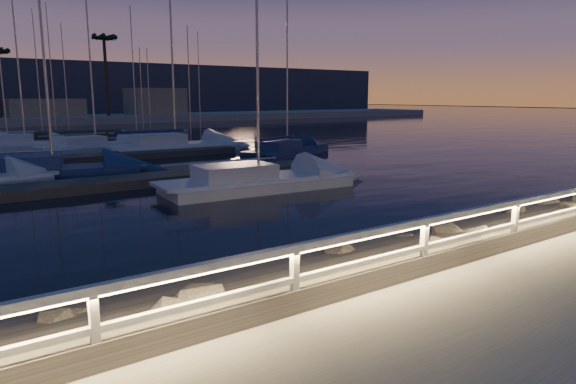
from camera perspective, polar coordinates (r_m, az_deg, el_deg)
name	(u,v)px	position (r m, az deg, el deg)	size (l,w,h in m)	color
ground	(385,283)	(9.46, 10.76, -9.94)	(400.00, 400.00, 0.00)	#B0AB9F
harbor_water	(47,160)	(38.12, -25.24, 3.20)	(400.00, 440.00, 0.60)	black
guard_rail	(384,242)	(9.17, 10.63, -5.50)	(44.11, 0.12, 1.06)	white
riprap	(342,269)	(10.75, 5.99, -8.50)	(35.50, 2.67, 1.27)	slate
floating_docks	(42,150)	(39.31, -25.64, 4.19)	(22.00, 36.00, 0.40)	#554F47
palm_right	(104,42)	(81.63, -19.77, 15.46)	(3.00, 3.00, 12.20)	#463020
sailboat_c	(48,171)	(26.63, -25.10, 2.16)	(8.62, 4.28, 14.09)	navy
sailboat_d	(254,180)	(21.48, -3.85, 1.32)	(8.76, 3.20, 14.53)	silver
sailboat_g	(172,146)	(36.85, -12.74, 5.04)	(9.45, 3.15, 15.85)	silver
sailboat_h	(285,149)	(34.11, -0.28, 4.75)	(8.07, 5.12, 13.29)	navy
sailboat_j	(23,144)	(42.82, -27.40, 4.79)	(7.36, 4.79, 12.27)	silver
sailboat_l	(93,145)	(39.34, -20.86, 4.86)	(8.47, 4.00, 13.83)	silver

